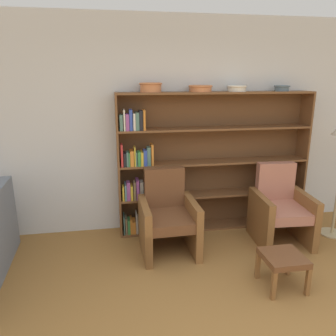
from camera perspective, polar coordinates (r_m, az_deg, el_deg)
wall_back at (r=4.38m, az=3.99°, el=7.28°), size 12.00×0.06×2.75m
bookshelf at (r=4.34m, az=5.35°, el=0.52°), size 2.53×0.30×1.83m
bowl_olive at (r=4.05m, az=-3.04°, el=13.94°), size 0.28×0.28×0.11m
bowl_copper at (r=4.17m, az=5.68°, el=13.69°), size 0.30×0.30×0.08m
bowl_stoneware at (r=4.31m, az=11.91°, el=13.47°), size 0.25×0.25×0.08m
bowl_terracotta at (r=4.57m, az=19.22°, el=13.06°), size 0.20×0.20×0.07m
armchair_leather at (r=3.89m, az=-0.04°, el=-8.58°), size 0.66×0.70×0.96m
armchair_cushioned at (r=4.35m, az=18.99°, el=-6.80°), size 0.69×0.72×0.96m
footstool at (r=3.49m, az=19.41°, el=-14.95°), size 0.39×0.39×0.35m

